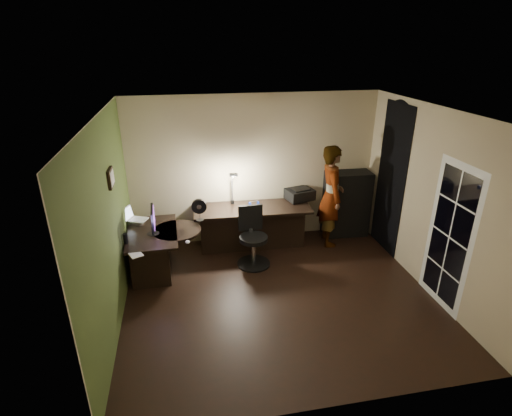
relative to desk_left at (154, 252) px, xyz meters
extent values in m
cube|color=black|center=(1.83, -1.05, -0.37)|extent=(4.50, 4.00, 0.01)
cube|color=silver|center=(1.83, -1.05, 2.34)|extent=(4.50, 4.00, 0.01)
cube|color=tan|center=(1.83, 0.95, 0.99)|extent=(4.50, 0.01, 2.70)
cube|color=tan|center=(1.83, -3.06, 0.99)|extent=(4.50, 0.01, 2.70)
cube|color=tan|center=(-0.42, -1.05, 0.99)|extent=(0.01, 4.00, 2.70)
cube|color=tan|center=(4.08, -1.05, 0.99)|extent=(0.01, 4.00, 2.70)
cube|color=#435624|center=(-0.41, -1.05, 0.99)|extent=(0.00, 4.00, 2.70)
cube|color=black|center=(4.07, 0.10, 0.94)|extent=(0.01, 0.90, 2.60)
cube|color=white|center=(4.07, -1.60, 0.69)|extent=(0.02, 0.92, 2.10)
cube|color=black|center=(-0.39, -0.60, 1.49)|extent=(0.04, 0.30, 0.25)
cube|color=black|center=(0.00, 0.00, 0.00)|extent=(0.81, 1.28, 0.72)
cube|color=black|center=(1.72, 0.55, 0.03)|extent=(2.09, 0.80, 0.78)
cube|color=black|center=(3.58, 0.73, 0.27)|extent=(0.86, 0.45, 1.26)
cube|color=silver|center=(-0.26, 0.34, 0.39)|extent=(0.26, 0.23, 0.09)
cube|color=silver|center=(-0.24, 0.34, 0.55)|extent=(0.43, 0.42, 0.23)
cube|color=black|center=(0.02, -0.07, 0.51)|extent=(0.12, 0.48, 0.32)
ellipsoid|color=silver|center=(0.54, -0.47, 0.37)|extent=(0.09, 0.11, 0.04)
cube|color=black|center=(0.38, -0.25, 0.35)|extent=(0.08, 0.14, 0.01)
cube|color=black|center=(-0.07, -0.05, 0.35)|extent=(0.07, 0.14, 0.01)
cylinder|color=black|center=(-0.36, -0.32, 0.43)|extent=(0.08, 0.08, 0.17)
cube|color=silver|center=(-0.20, -0.67, 0.36)|extent=(0.25, 0.28, 0.01)
cube|color=black|center=(0.77, 0.14, 0.62)|extent=(0.26, 0.16, 0.38)
cube|color=#0D2594|center=(1.76, 0.59, 0.47)|extent=(0.20, 0.11, 0.09)
cube|color=black|center=(2.65, 0.75, 0.53)|extent=(0.56, 0.48, 0.21)
cube|color=black|center=(1.39, 0.78, 0.77)|extent=(0.27, 0.35, 0.68)
cube|color=black|center=(1.62, -0.10, 0.14)|extent=(0.59, 0.59, 1.00)
imported|color=#D8A88C|center=(3.14, 0.45, 0.57)|extent=(0.52, 0.71, 1.86)
camera|label=1|loc=(0.57, -5.87, 3.19)|focal=28.00mm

